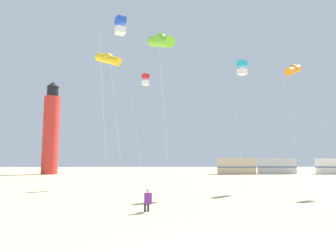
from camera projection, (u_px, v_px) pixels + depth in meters
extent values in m
cube|color=#722D99|center=(148.00, 198.00, 14.36)|extent=(0.38, 0.29, 0.52)
sphere|color=beige|center=(148.00, 190.00, 14.40)|extent=(0.20, 0.20, 0.20)
cylinder|color=#2D2D38|center=(149.00, 203.00, 14.53)|extent=(0.21, 0.38, 0.13)
cylinder|color=#2D2D38|center=(148.00, 207.00, 14.65)|extent=(0.11, 0.11, 0.42)
cylinder|color=#2D2D38|center=(146.00, 203.00, 14.48)|extent=(0.21, 0.38, 0.13)
cylinder|color=#2D2D38|center=(145.00, 207.00, 14.61)|extent=(0.11, 0.11, 0.42)
cylinder|color=silver|center=(103.00, 109.00, 18.45)|extent=(1.22, 1.80, 11.42)
cube|color=blue|center=(120.00, 21.00, 19.77)|extent=(0.82, 0.82, 0.44)
cube|color=white|center=(120.00, 31.00, 19.69)|extent=(0.82, 0.82, 0.44)
cylinder|color=silver|center=(336.00, 148.00, 21.61)|extent=(1.06, 2.26, 6.72)
cylinder|color=silver|center=(293.00, 127.00, 26.58)|extent=(1.05, 1.14, 10.89)
cylinder|color=orange|center=(293.00, 70.00, 27.72)|extent=(2.31, 2.20, 1.48)
sphere|color=orange|center=(293.00, 68.00, 27.74)|extent=(0.76, 0.76, 0.76)
cylinder|color=silver|center=(164.00, 118.00, 18.01)|extent=(0.81, 0.48, 10.06)
cylinder|color=#72D12D|center=(161.00, 41.00, 18.96)|extent=(1.86, 2.51, 1.48)
sphere|color=#72D12D|center=(161.00, 39.00, 18.98)|extent=(0.76, 0.76, 0.76)
cylinder|color=silver|center=(117.00, 123.00, 23.32)|extent=(1.12, 1.75, 10.77)
cylinder|color=yellow|center=(108.00, 59.00, 24.44)|extent=(2.48, 1.93, 1.48)
sphere|color=yellow|center=(108.00, 58.00, 24.46)|extent=(0.76, 0.76, 0.76)
cylinder|color=silver|center=(237.00, 128.00, 23.09)|extent=(0.67, 1.27, 9.95)
cube|color=#1EB2D1|center=(242.00, 64.00, 24.05)|extent=(0.82, 0.82, 0.44)
cube|color=white|center=(242.00, 72.00, 23.97)|extent=(0.82, 0.82, 0.44)
cylinder|color=silver|center=(136.00, 131.00, 29.23)|extent=(1.72, 1.76, 10.81)
cube|color=red|center=(145.00, 76.00, 30.76)|extent=(0.82, 0.82, 0.44)
cube|color=white|center=(145.00, 83.00, 30.68)|extent=(0.82, 0.82, 0.44)
cylinder|color=red|center=(51.00, 135.00, 53.37)|extent=(2.80, 2.80, 14.00)
cylinder|color=black|center=(53.00, 92.00, 54.27)|extent=(2.00, 2.00, 1.80)
cone|color=black|center=(53.00, 84.00, 54.42)|extent=(2.20, 2.20, 1.00)
cube|color=#C6B28C|center=(236.00, 166.00, 52.77)|extent=(6.56, 2.79, 2.80)
cube|color=#4C608C|center=(236.00, 167.00, 52.75)|extent=(6.60, 2.83, 0.24)
cube|color=#B7BABF|center=(277.00, 166.00, 53.88)|extent=(6.52, 2.67, 2.80)
cube|color=#4C608C|center=(277.00, 167.00, 53.86)|extent=(6.57, 2.71, 0.24)
cube|color=white|center=(336.00, 166.00, 53.08)|extent=(6.58, 2.85, 2.80)
cube|color=#4C608C|center=(336.00, 167.00, 53.06)|extent=(6.62, 2.89, 0.24)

